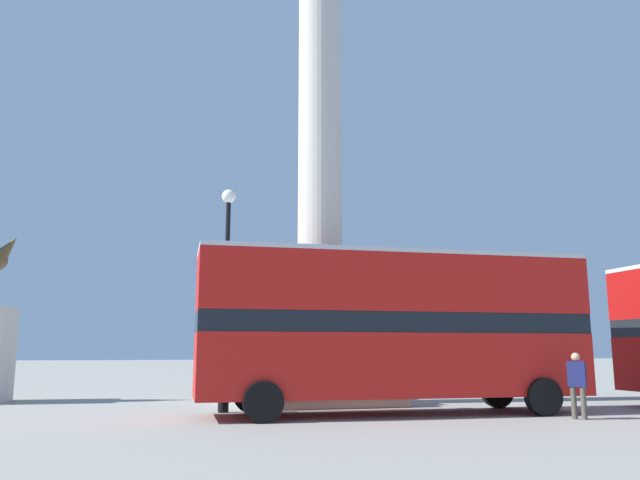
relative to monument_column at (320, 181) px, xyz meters
name	(u,v)px	position (x,y,z in m)	size (l,w,h in m)	color
ground_plane	(320,403)	(0.00, 0.00, -7.64)	(200.00, 200.00, 0.00)	gray
monument_column	(320,181)	(0.00, 0.00, 0.00)	(4.61, 4.61, 21.74)	beige
bus_b	(393,325)	(1.05, -4.15, -5.19)	(10.89, 3.05, 4.43)	red
street_lamp	(226,287)	(-3.45, -2.44, -4.07)	(0.41, 0.41, 6.48)	black
pedestrian_near_lamp	(577,382)	(5.18, -6.47, -6.71)	(0.42, 0.44, 1.67)	#4C473D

